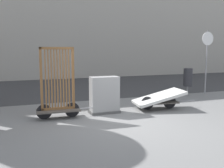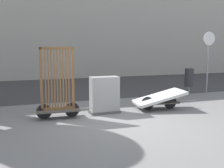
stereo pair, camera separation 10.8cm
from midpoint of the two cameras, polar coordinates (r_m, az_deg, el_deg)
name	(u,v)px [view 2 (the right image)]	position (r m, az deg, el deg)	size (l,w,h in m)	color
ground_plane	(128,124)	(7.21, 3.86, -8.71)	(60.00, 60.00, 0.00)	slate
road_strip	(74,87)	(14.11, -8.03, -0.60)	(56.00, 7.71, 0.01)	#38383A
bike_cart_with_bedframe	(58,93)	(7.80, -11.29, -1.88)	(1.96, 0.65, 2.08)	#4C4742
bike_cart_with_mattress	(159,98)	(8.97, 10.57, -3.12)	(2.19, 1.20, 0.65)	#4C4742
utility_cabinet	(104,96)	(8.29, -1.28, -2.68)	(0.95, 0.48, 1.16)	#4C4C4C
trash_bin	(189,78)	(11.83, 16.70, 1.35)	(0.38, 0.38, 1.18)	gray
sign_post	(208,53)	(12.34, 20.48, 6.30)	(0.58, 0.06, 2.80)	gray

